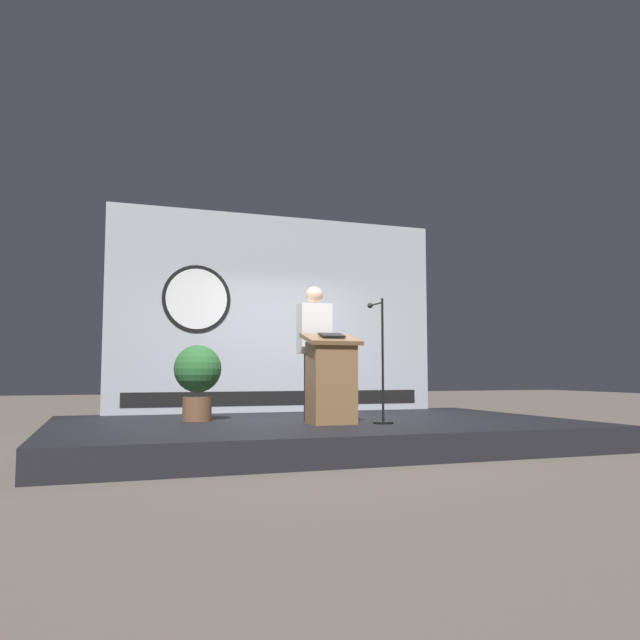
{
  "coord_description": "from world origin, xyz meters",
  "views": [
    {
      "loc": [
        -2.59,
        -7.51,
        0.9
      ],
      "look_at": [
        -0.02,
        -0.17,
        1.56
      ],
      "focal_mm": 35.11,
      "sensor_mm": 36.0,
      "label": 1
    }
  ],
  "objects_px": {
    "microphone_stand": "(381,379)",
    "podium": "(331,379)",
    "speaker_person": "(314,352)",
    "potted_plant": "(198,375)"
  },
  "relations": [
    {
      "from": "speaker_person",
      "to": "potted_plant",
      "type": "distance_m",
      "value": 1.49
    },
    {
      "from": "speaker_person",
      "to": "microphone_stand",
      "type": "bearing_deg",
      "value": -41.91
    },
    {
      "from": "potted_plant",
      "to": "microphone_stand",
      "type": "bearing_deg",
      "value": -28.29
    },
    {
      "from": "microphone_stand",
      "to": "potted_plant",
      "type": "bearing_deg",
      "value": 151.71
    },
    {
      "from": "speaker_person",
      "to": "microphone_stand",
      "type": "height_order",
      "value": "speaker_person"
    },
    {
      "from": "podium",
      "to": "potted_plant",
      "type": "height_order",
      "value": "podium"
    },
    {
      "from": "podium",
      "to": "potted_plant",
      "type": "xyz_separation_m",
      "value": [
        -1.42,
        0.99,
        0.05
      ]
    },
    {
      "from": "microphone_stand",
      "to": "speaker_person",
      "type": "bearing_deg",
      "value": 138.09
    },
    {
      "from": "podium",
      "to": "potted_plant",
      "type": "distance_m",
      "value": 1.73
    },
    {
      "from": "microphone_stand",
      "to": "podium",
      "type": "bearing_deg",
      "value": 170.45
    }
  ]
}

